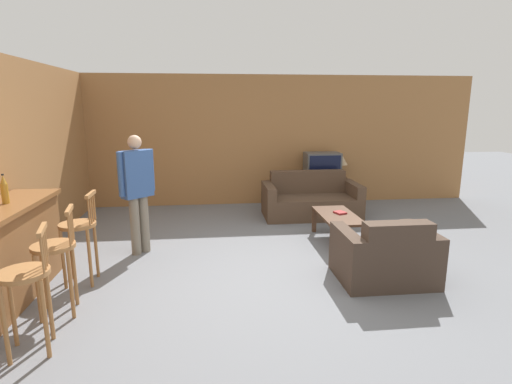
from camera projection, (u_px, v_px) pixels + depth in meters
The scene contains 15 objects.
ground_plane at pixel (276, 277), 4.75m from camera, with size 24.00×24.00×0.00m, color slate.
wall_back at pixel (248, 141), 8.09m from camera, with size 9.40×0.08×2.60m.
wall_left at pixel (31, 158), 5.45m from camera, with size 0.08×8.72×2.60m.
bar_chair_near at pixel (26, 284), 3.19m from camera, with size 0.48×0.48×1.05m.
bar_chair_mid at pixel (56, 255), 3.80m from camera, with size 0.47×0.47×1.05m.
bar_chair_far at pixel (79, 233), 4.48m from camera, with size 0.41×0.41×1.05m.
couch_far at pixel (310, 201), 7.34m from camera, with size 1.73×0.87×0.80m.
armchair_near at pixel (385, 257), 4.60m from camera, with size 1.06×0.83×0.78m.
coffee_table at pixel (338, 219), 5.92m from camera, with size 0.53×1.07×0.42m.
tv_unit at pixel (321, 192), 8.12m from camera, with size 1.08×0.54×0.56m.
tv at pixel (322, 166), 8.00m from camera, with size 0.69×0.43×0.52m.
bottle at pixel (4, 190), 4.11m from camera, with size 0.07×0.07×0.31m.
book_on_table at pixel (340, 213), 5.96m from camera, with size 0.19×0.20×0.03m.
table_lamp at pixel (341, 160), 8.03m from camera, with size 0.26×0.26×0.49m.
person_by_window at pixel (137, 188), 5.34m from camera, with size 0.42×0.41×1.62m.
Camera 1 is at (-0.73, -4.38, 1.99)m, focal length 28.00 mm.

